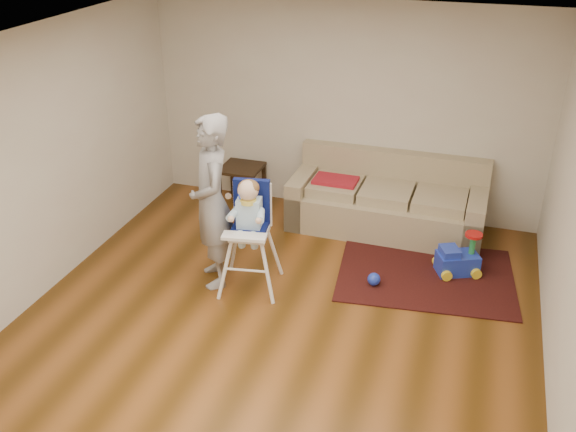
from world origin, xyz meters
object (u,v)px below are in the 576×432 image
(sofa, at_px, (387,196))
(ride_on_toy, at_px, (459,253))
(toy_ball, at_px, (374,279))
(side_table, at_px, (242,185))
(adult, at_px, (212,202))
(high_chair, at_px, (250,237))

(sofa, distance_m, ride_on_toy, 1.25)
(sofa, relative_size, ride_on_toy, 4.94)
(ride_on_toy, height_order, toy_ball, ride_on_toy)
(side_table, distance_m, toy_ball, 2.59)
(sofa, height_order, adult, adult)
(sofa, relative_size, side_table, 4.52)
(toy_ball, distance_m, adult, 1.91)
(adult, bearing_deg, side_table, 161.05)
(sofa, bearing_deg, toy_ball, -83.93)
(ride_on_toy, xyz_separation_m, toy_ball, (-0.83, -0.54, -0.17))
(ride_on_toy, bearing_deg, side_table, 137.10)
(sofa, xyz_separation_m, adult, (-1.55, -1.73, 0.48))
(side_table, relative_size, high_chair, 0.42)
(sofa, bearing_deg, adult, -130.88)
(toy_ball, xyz_separation_m, high_chair, (-1.26, -0.40, 0.52))
(side_table, relative_size, ride_on_toy, 1.09)
(ride_on_toy, distance_m, toy_ball, 1.00)
(ride_on_toy, height_order, adult, adult)
(toy_ball, bearing_deg, sofa, 95.07)
(side_table, height_order, adult, adult)
(side_table, distance_m, adult, 2.06)
(ride_on_toy, distance_m, high_chair, 2.31)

